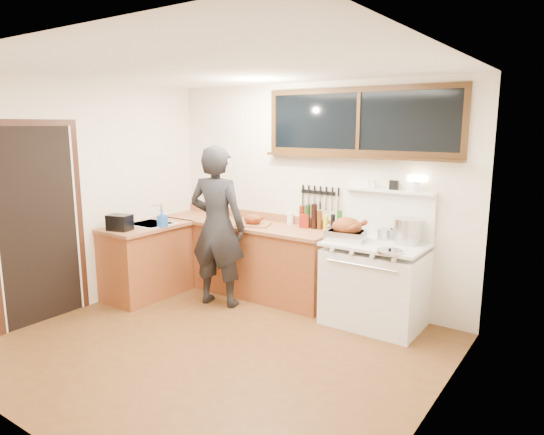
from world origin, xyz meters
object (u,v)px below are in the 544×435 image
Objects in this scene: vintage_stove at (375,282)px; cutting_board at (253,221)px; man at (217,227)px; roast_turkey at (347,230)px.

cutting_board is at bearing -178.33° from vintage_stove.
cutting_board is (-1.59, -0.05, 0.49)m from vintage_stove.
man is at bearing -110.60° from cutting_board.
roast_turkey is (1.27, -0.01, 0.05)m from cutting_board.
roast_turkey is (1.45, 0.45, 0.06)m from man.
cutting_board is at bearing 179.34° from roast_turkey.
roast_turkey is at bearing -169.10° from vintage_stove.
vintage_stove is 0.62m from roast_turkey.
vintage_stove is 3.29× the size of cutting_board.
man is 4.09× the size of roast_turkey.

